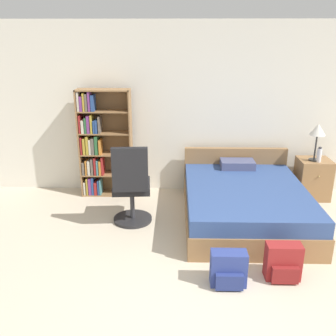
{
  "coord_description": "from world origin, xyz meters",
  "views": [
    {
      "loc": [
        -0.43,
        -2.48,
        2.35
      ],
      "look_at": [
        -0.53,
        1.98,
        0.79
      ],
      "focal_mm": 40.0,
      "sensor_mm": 36.0,
      "label": 1
    }
  ],
  "objects": [
    {
      "name": "wall_back",
      "position": [
        0.0,
        3.23,
        1.3
      ],
      "size": [
        9.0,
        0.06,
        2.6
      ],
      "color": "silver",
      "rests_on": "ground_plane"
    },
    {
      "name": "backpack_red",
      "position": [
        0.67,
        0.81,
        0.19
      ],
      "size": [
        0.35,
        0.23,
        0.39
      ],
      "color": "maroon",
      "rests_on": "ground_plane"
    },
    {
      "name": "water_bottle",
      "position": [
        1.67,
        2.8,
        0.72
      ],
      "size": [
        0.07,
        0.07,
        0.23
      ],
      "color": "silver",
      "rests_on": "nightstand"
    },
    {
      "name": "bed",
      "position": [
        0.5,
        2.15,
        0.25
      ],
      "size": [
        1.58,
        2.03,
        0.74
      ],
      "color": "olive",
      "rests_on": "ground_plane"
    },
    {
      "name": "ground_plane",
      "position": [
        0.0,
        0.0,
        0.0
      ],
      "size": [
        14.0,
        14.0,
        0.0
      ],
      "primitive_type": "plane",
      "color": "beige"
    },
    {
      "name": "office_chair",
      "position": [
        -1.0,
        1.97,
        0.52
      ],
      "size": [
        0.52,
        0.59,
        1.11
      ],
      "color": "#232326",
      "rests_on": "ground_plane"
    },
    {
      "name": "table_lamp",
      "position": [
        1.63,
        2.87,
        1.06
      ],
      "size": [
        0.23,
        0.23,
        0.56
      ],
      "color": "#333333",
      "rests_on": "nightstand"
    },
    {
      "name": "bookshelf",
      "position": [
        -1.6,
        2.97,
        0.81
      ],
      "size": [
        0.79,
        0.27,
        1.64
      ],
      "color": "olive",
      "rests_on": "ground_plane"
    },
    {
      "name": "nightstand",
      "position": [
        1.67,
        2.91,
        0.31
      ],
      "size": [
        0.47,
        0.45,
        0.61
      ],
      "color": "olive",
      "rests_on": "ground_plane"
    },
    {
      "name": "backpack_blue",
      "position": [
        0.1,
        0.69,
        0.17
      ],
      "size": [
        0.36,
        0.23,
        0.37
      ],
      "color": "navy",
      "rests_on": "ground_plane"
    }
  ]
}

